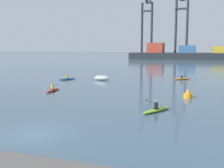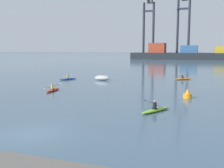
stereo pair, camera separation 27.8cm
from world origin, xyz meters
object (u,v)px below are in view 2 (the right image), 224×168
object	(u,v)px
kayak_orange	(183,79)
channel_buoy	(188,95)
capsized_dinghy	(102,78)
kayak_red	(53,90)
kayak_blue	(68,79)
gantry_crane_west	(148,21)
container_barge	(188,54)
gantry_crane_west_mid	(183,19)
kayak_lime	(155,110)

from	to	relation	value
kayak_orange	channel_buoy	bearing A→B (deg)	-84.06
capsized_dinghy	kayak_red	xyz separation A→B (m)	(-1.52, -12.55, -0.18)
kayak_blue	kayak_orange	size ratio (longest dim) A/B	1.11
gantry_crane_west	channel_buoy	world-z (taller)	gantry_crane_west
gantry_crane_west	kayak_blue	bearing A→B (deg)	-85.85
gantry_crane_west	kayak_red	distance (m)	114.57
channel_buoy	kayak_orange	size ratio (longest dim) A/B	0.34
container_barge	kayak_red	world-z (taller)	container_barge
capsized_dinghy	kayak_blue	xyz separation A→B (m)	(-5.59, -1.23, -0.18)
kayak_orange	kayak_red	bearing A→B (deg)	-128.24
capsized_dinghy	channel_buoy	distance (m)	18.47
container_barge	kayak_orange	distance (m)	89.39
gantry_crane_west_mid	kayak_orange	distance (m)	98.36
container_barge	kayak_orange	bearing A→B (deg)	-87.07
capsized_dinghy	channel_buoy	bearing A→B (deg)	-40.38
capsized_dinghy	kayak_orange	size ratio (longest dim) A/B	0.88
container_barge	kayak_red	xyz separation A→B (m)	(-9.25, -106.78, -2.35)
kayak_blue	kayak_red	size ratio (longest dim) A/B	0.96
gantry_crane_west	kayak_orange	distance (m)	99.99
container_barge	channel_buoy	bearing A→B (deg)	-86.59
channel_buoy	kayak_red	distance (m)	15.60
channel_buoy	gantry_crane_west_mid	bearing A→B (deg)	94.76
capsized_dinghy	kayak_lime	distance (m)	22.57
gantry_crane_west	kayak_blue	xyz separation A→B (m)	(7.33, -101.04, -19.27)
kayak_orange	capsized_dinghy	bearing A→B (deg)	-157.91
kayak_red	kayak_lime	world-z (taller)	kayak_red
kayak_orange	kayak_red	xyz separation A→B (m)	(-13.83, -17.54, 0.00)
container_barge	kayak_blue	bearing A→B (deg)	-97.95
channel_buoy	kayak_blue	distance (m)	22.40
kayak_blue	kayak_orange	xyz separation A→B (m)	(17.90, 6.22, 0.00)
container_barge	kayak_orange	size ratio (longest dim) A/B	18.72
kayak_lime	kayak_red	bearing A→B (deg)	154.07
gantry_crane_west_mid	channel_buoy	distance (m)	115.08
channel_buoy	kayak_red	world-z (taller)	kayak_red
container_barge	gantry_crane_west_mid	xyz separation A→B (m)	(-3.08, 6.82, 17.34)
kayak_lime	kayak_orange	bearing A→B (deg)	89.27
channel_buoy	kayak_lime	bearing A→B (deg)	-106.18
gantry_crane_west_mid	kayak_blue	xyz separation A→B (m)	(-10.24, -102.29, -19.69)
container_barge	kayak_orange	xyz separation A→B (m)	(4.57, -89.24, -2.35)
container_barge	kayak_lime	distance (m)	113.46
gantry_crane_west	channel_buoy	size ratio (longest dim) A/B	38.56
kayak_red	kayak_lime	xyz separation A→B (m)	(13.52, -6.57, 0.00)
kayak_blue	kayak_red	distance (m)	12.03
capsized_dinghy	channel_buoy	xyz separation A→B (m)	(14.07, -11.97, 0.01)
gantry_crane_west	kayak_orange	size ratio (longest dim) A/B	12.98
channel_buoy	container_barge	bearing A→B (deg)	93.41
kayak_blue	container_barge	bearing A→B (deg)	82.05
gantry_crane_west_mid	capsized_dinghy	world-z (taller)	gantry_crane_west_mid
kayak_blue	kayak_orange	world-z (taller)	same
kayak_orange	container_barge	bearing A→B (deg)	92.93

